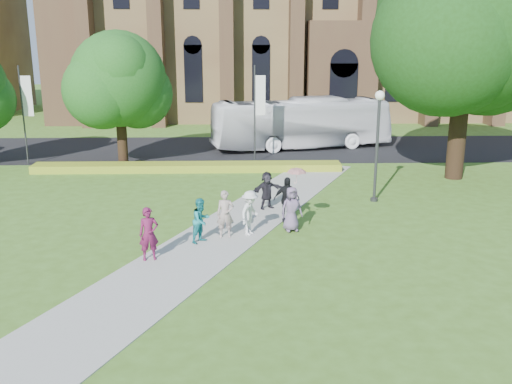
{
  "coord_description": "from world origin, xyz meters",
  "views": [
    {
      "loc": [
        1.09,
        -19.61,
        7.53
      ],
      "look_at": [
        1.72,
        2.37,
        1.6
      ],
      "focal_mm": 40.0,
      "sensor_mm": 36.0,
      "label": 1
    }
  ],
  "objects_px": {
    "tour_coach": "(301,123)",
    "pedestrian_0": "(149,234)",
    "streetlamp": "(378,133)",
    "large_tree": "(468,22)"
  },
  "relations": [
    {
      "from": "tour_coach",
      "to": "pedestrian_0",
      "type": "relative_size",
      "value": 6.69
    },
    {
      "from": "streetlamp",
      "to": "large_tree",
      "type": "bearing_deg",
      "value": 39.29
    },
    {
      "from": "streetlamp",
      "to": "tour_coach",
      "type": "bearing_deg",
      "value": 98.67
    },
    {
      "from": "large_tree",
      "to": "pedestrian_0",
      "type": "xyz_separation_m",
      "value": [
        -15.1,
        -11.83,
        -7.38
      ]
    },
    {
      "from": "streetlamp",
      "to": "pedestrian_0",
      "type": "relative_size",
      "value": 2.77
    },
    {
      "from": "streetlamp",
      "to": "large_tree",
      "type": "relative_size",
      "value": 0.4
    },
    {
      "from": "streetlamp",
      "to": "large_tree",
      "type": "height_order",
      "value": "large_tree"
    },
    {
      "from": "large_tree",
      "to": "tour_coach",
      "type": "relative_size",
      "value": 1.04
    },
    {
      "from": "large_tree",
      "to": "pedestrian_0",
      "type": "relative_size",
      "value": 6.98
    },
    {
      "from": "streetlamp",
      "to": "tour_coach",
      "type": "distance_m",
      "value": 13.96
    }
  ]
}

